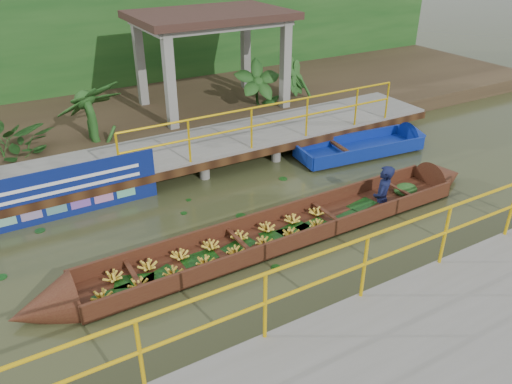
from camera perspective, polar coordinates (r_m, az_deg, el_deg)
ground at (r=9.48m, az=-4.43°, el=-6.06°), size 80.00×80.00×0.00m
land_strip at (r=15.83m, az=-16.67°, el=8.17°), size 30.00×8.00×0.45m
far_dock at (r=12.07m, az=-11.65°, el=3.90°), size 16.00×2.06×1.66m
near_dock at (r=7.22m, az=19.08°, el=-17.80°), size 18.00×2.40×1.73m
pavilion at (r=15.04m, az=-5.22°, el=18.45°), size 4.40×3.00×3.00m
foliage_backdrop at (r=17.75m, az=-19.68°, el=15.80°), size 30.00×0.80×4.00m
vendor_boat at (r=9.72m, az=4.56°, el=-3.58°), size 9.89×1.13×2.04m
moored_blue_boat at (r=13.90m, az=14.91°, el=5.42°), size 4.03×1.41×0.94m
blue_banner at (r=10.78m, az=-20.60°, el=0.00°), size 3.64×0.04×1.14m
tropical_plants at (r=13.31m, az=-19.10°, el=8.07°), size 14.03×1.03×1.28m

